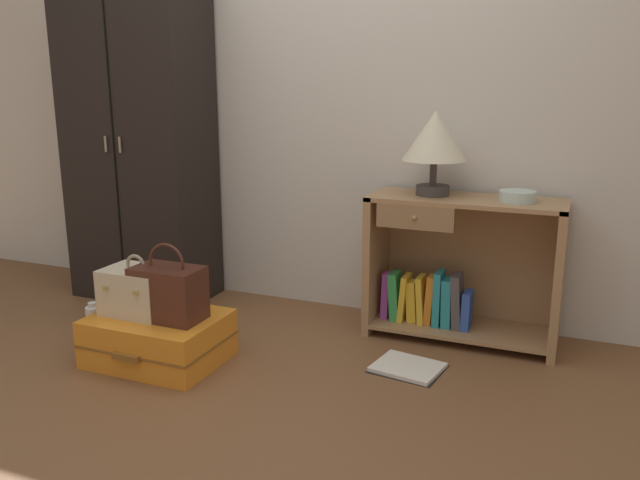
# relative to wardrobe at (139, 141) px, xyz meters

# --- Properties ---
(ground_plane) EXTENTS (9.00, 9.00, 0.00)m
(ground_plane) POSITION_rel_wardrobe_xyz_m (1.21, -1.20, -0.96)
(ground_plane) COLOR brown
(back_wall) EXTENTS (6.40, 0.10, 2.60)m
(back_wall) POSITION_rel_wardrobe_xyz_m (1.21, 0.30, 0.34)
(back_wall) COLOR beige
(back_wall) RESTS_ON ground_plane
(wardrobe) EXTENTS (0.83, 0.47, 1.92)m
(wardrobe) POSITION_rel_wardrobe_xyz_m (0.00, 0.00, 0.00)
(wardrobe) COLOR black
(wardrobe) RESTS_ON ground_plane
(bookshelf) EXTENTS (0.97, 0.39, 0.74)m
(bookshelf) POSITION_rel_wardrobe_xyz_m (1.92, 0.04, -0.60)
(bookshelf) COLOR #A37A51
(bookshelf) RESTS_ON ground_plane
(table_lamp) EXTENTS (0.32, 0.32, 0.42)m
(table_lamp) POSITION_rel_wardrobe_xyz_m (1.78, 0.04, 0.07)
(table_lamp) COLOR #3D3838
(table_lamp) RESTS_ON bookshelf
(bowl) EXTENTS (0.18, 0.18, 0.05)m
(bowl) POSITION_rel_wardrobe_xyz_m (2.19, 0.02, -0.19)
(bowl) COLOR silver
(bowl) RESTS_ON bookshelf
(suitcase_large) EXTENTS (0.61, 0.48, 0.23)m
(suitcase_large) POSITION_rel_wardrobe_xyz_m (0.68, -0.82, -0.84)
(suitcase_large) COLOR orange
(suitcase_large) RESTS_ON ground_plane
(train_case) EXTENTS (0.31, 0.24, 0.29)m
(train_case) POSITION_rel_wardrobe_xyz_m (0.57, -0.82, -0.62)
(train_case) COLOR beige
(train_case) RESTS_ON suitcase_large
(handbag) EXTENTS (0.32, 0.19, 0.36)m
(handbag) POSITION_rel_wardrobe_xyz_m (0.76, -0.83, -0.60)
(handbag) COLOR #472319
(handbag) RESTS_ON suitcase_large
(bottle) EXTENTS (0.07, 0.07, 0.22)m
(bottle) POSITION_rel_wardrobe_xyz_m (0.25, -0.77, -0.85)
(bottle) COLOR white
(bottle) RESTS_ON ground_plane
(open_book_on_floor) EXTENTS (0.35, 0.30, 0.02)m
(open_book_on_floor) POSITION_rel_wardrobe_xyz_m (1.80, -0.46, -0.95)
(open_book_on_floor) COLOR white
(open_book_on_floor) RESTS_ON ground_plane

